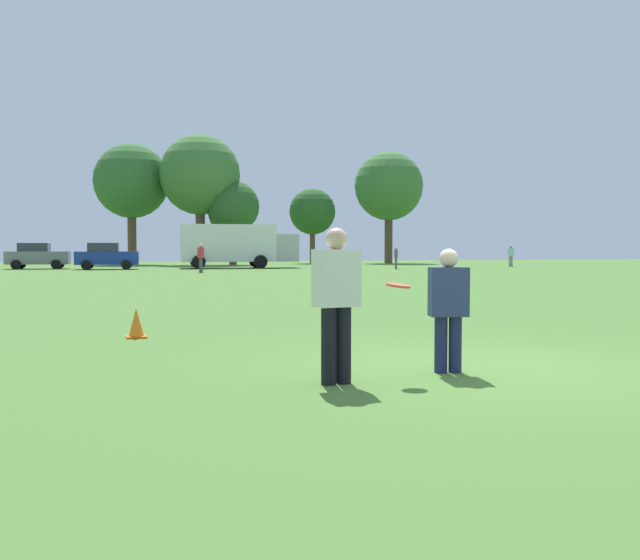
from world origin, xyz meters
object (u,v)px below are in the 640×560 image
at_px(frisbee, 398,285).
at_px(parked_car_center, 106,256).
at_px(player_thrower, 336,296).
at_px(box_truck, 237,244).
at_px(player_defender, 448,304).
at_px(bystander_far_jogger, 396,256).
at_px(parked_car_mid_left, 37,256).
at_px(traffic_cone, 136,324).
at_px(bystander_field_marshal, 201,256).
at_px(bystander_sideline_watcher, 511,255).

xyz_separation_m(frisbee, parked_car_center, (-2.51, 44.06, -0.11)).
xyz_separation_m(player_thrower, box_truck, (7.42, 44.78, 0.82)).
bearing_deg(player_defender, bystander_far_jogger, 67.37).
distance_m(player_thrower, parked_car_mid_left, 47.10).
bearing_deg(bystander_far_jogger, box_truck, 150.00).
xyz_separation_m(player_defender, traffic_cone, (-3.29, 4.41, -0.57)).
distance_m(parked_car_center, bystander_field_marshal, 9.94).
relative_size(player_thrower, box_truck, 0.19).
height_order(player_thrower, parked_car_mid_left, parked_car_mid_left).
height_order(player_defender, traffic_cone, player_defender).
bearing_deg(parked_car_mid_left, bystander_sideline_watcher, -7.28).
height_order(player_thrower, traffic_cone, player_thrower).
xyz_separation_m(bystander_sideline_watcher, bystander_far_jogger, (-11.25, -3.25, -0.05)).
height_order(player_thrower, box_truck, box_truck).
distance_m(player_thrower, frisbee, 0.74).
bearing_deg(box_truck, frisbee, -98.50).
bearing_deg(player_defender, player_thrower, -169.48).
bearing_deg(frisbee, parked_car_mid_left, 98.70).
distance_m(traffic_cone, parked_car_center, 39.44).
bearing_deg(box_truck, traffic_cone, -102.98).
bearing_deg(player_thrower, parked_car_center, 92.30).
xyz_separation_m(player_thrower, bystander_field_marshal, (3.53, 35.70, 0.05)).
relative_size(parked_car_mid_left, bystander_far_jogger, 2.75).
bearing_deg(bystander_field_marshal, frisbee, -94.49).
bearing_deg(bystander_field_marshal, traffic_cone, -99.79).
bearing_deg(bystander_far_jogger, traffic_cone, -119.54).
xyz_separation_m(frisbee, box_truck, (6.68, 44.72, 0.72)).
xyz_separation_m(player_defender, bystander_far_jogger, (16.11, 38.64, 0.09)).
bearing_deg(bystander_far_jogger, frisbee, -113.43).
relative_size(player_thrower, parked_car_center, 0.38).
relative_size(box_truck, bystander_far_jogger, 5.51).
height_order(parked_car_mid_left, box_truck, box_truck).
height_order(parked_car_center, box_truck, box_truck).
height_order(player_defender, parked_car_center, parked_car_center).
height_order(frisbee, bystander_sideline_watcher, bystander_sideline_watcher).
bearing_deg(player_defender, box_truck, 82.38).
relative_size(player_defender, box_truck, 0.17).
distance_m(player_thrower, bystander_far_jogger, 42.70).
bearing_deg(player_defender, frisbee, -163.63).
distance_m(traffic_cone, bystander_sideline_watcher, 48.43).
distance_m(player_defender, frisbee, 0.79).
distance_m(player_defender, bystander_sideline_watcher, 50.04).
bearing_deg(traffic_cone, parked_car_center, 89.93).
xyz_separation_m(frisbee, parked_car_mid_left, (-7.13, 46.61, -0.11)).
relative_size(player_thrower, player_defender, 1.15).
relative_size(parked_car_mid_left, bystander_field_marshal, 2.49).
bearing_deg(frisbee, player_thrower, -175.49).
height_order(traffic_cone, bystander_field_marshal, bystander_field_marshal).
bearing_deg(player_thrower, traffic_cone, 111.28).
bearing_deg(parked_car_center, traffic_cone, -90.07).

